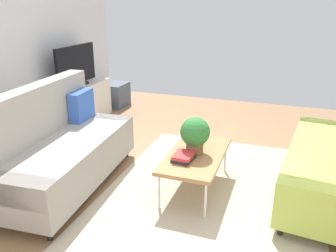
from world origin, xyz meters
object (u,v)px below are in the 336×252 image
(bottle_2, at_px, (77,80))
(tv, at_px, (76,66))
(tv_console, at_px, (79,105))
(table_book_0, at_px, (184,158))
(vase_0, at_px, (51,89))
(bottle_1, at_px, (74,81))
(potted_plant, at_px, (195,134))
(vase_1, at_px, (58,86))
(couch_beige, at_px, (60,148))
(coffee_table, at_px, (196,156))
(bottle_0, at_px, (70,83))
(storage_trunk, at_px, (116,95))

(bottle_2, bearing_deg, tv, 34.55)
(tv_console, relative_size, table_book_0, 5.83)
(vase_0, height_order, bottle_1, bottle_1)
(potted_plant, distance_m, vase_1, 2.61)
(potted_plant, bearing_deg, vase_1, 67.44)
(couch_beige, xyz_separation_m, vase_1, (1.40, 1.01, 0.29))
(vase_1, bearing_deg, bottle_1, -17.74)
(couch_beige, height_order, bottle_1, couch_beige)
(coffee_table, bearing_deg, table_book_0, 158.11)
(couch_beige, xyz_separation_m, vase_0, (1.24, 1.01, 0.28))
(tv, xyz_separation_m, vase_0, (-0.58, 0.07, -0.23))
(tv, distance_m, bottle_0, 0.33)
(vase_1, bearing_deg, tv, -9.56)
(vase_0, distance_m, bottle_2, 0.56)
(potted_plant, bearing_deg, bottle_2, 59.12)
(tv, bearing_deg, vase_1, 170.44)
(storage_trunk, distance_m, vase_1, 1.61)
(bottle_1, bearing_deg, couch_beige, -151.30)
(vase_0, bearing_deg, coffee_table, -109.18)
(coffee_table, height_order, bottle_0, bottle_0)
(storage_trunk, distance_m, table_book_0, 3.51)
(coffee_table, bearing_deg, vase_1, 67.44)
(storage_trunk, bearing_deg, potted_plant, -138.06)
(couch_beige, xyz_separation_m, coffee_table, (0.39, -1.42, -0.05))
(tv, relative_size, storage_trunk, 1.92)
(coffee_table, bearing_deg, vase_0, 70.82)
(storage_trunk, bearing_deg, vase_0, 174.90)
(tv_console, distance_m, vase_1, 0.58)
(storage_trunk, height_order, bottle_2, bottle_2)
(storage_trunk, height_order, bottle_1, bottle_1)
(vase_0, xyz_separation_m, vase_1, (0.16, 0.00, 0.01))
(vase_1, bearing_deg, bottle_0, -27.39)
(tv_console, xyz_separation_m, bottle_2, (-0.03, -0.04, 0.42))
(bottle_1, distance_m, bottle_2, 0.11)
(vase_1, bearing_deg, storage_trunk, -5.65)
(couch_beige, xyz_separation_m, bottle_0, (1.58, 0.92, 0.29))
(coffee_table, bearing_deg, bottle_1, 61.12)
(coffee_table, relative_size, vase_1, 6.20)
(couch_beige, bearing_deg, tv, -156.57)
(couch_beige, bearing_deg, bottle_2, -156.70)
(couch_beige, xyz_separation_m, storage_trunk, (2.92, 0.86, -0.22))
(bottle_1, bearing_deg, tv, 8.48)
(table_book_0, relative_size, bottle_0, 1.27)
(couch_beige, xyz_separation_m, tv_console, (1.82, 0.96, -0.12))
(tv, bearing_deg, tv_console, 90.00)
(vase_1, xyz_separation_m, bottle_0, (0.17, -0.09, 0.01))
(bottle_0, bearing_deg, potted_plant, -116.85)
(table_book_0, height_order, bottle_2, bottle_2)
(tv_console, bearing_deg, tv, -90.00)
(storage_trunk, bearing_deg, couch_beige, -163.54)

